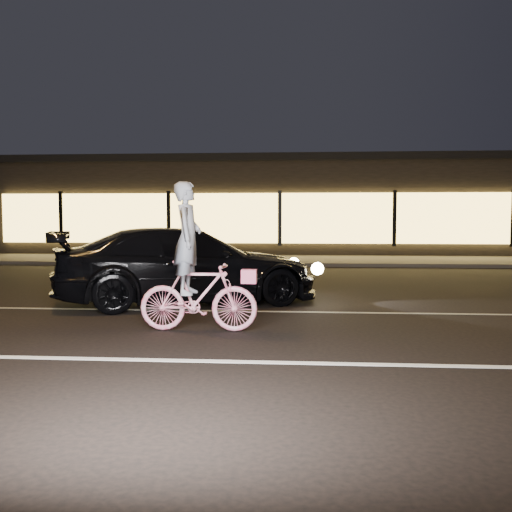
{
  "coord_description": "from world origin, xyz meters",
  "views": [
    {
      "loc": [
        0.85,
        -7.93,
        1.68
      ],
      "look_at": [
        0.17,
        0.6,
        1.08
      ],
      "focal_mm": 40.0,
      "sensor_mm": 36.0,
      "label": 1
    }
  ],
  "objects": [
    {
      "name": "cyclist",
      "position": [
        -0.68,
        0.21,
        0.77
      ],
      "size": [
        1.73,
        0.6,
        2.18
      ],
      "rotation": [
        0.0,
        0.0,
        1.57
      ],
      "color": "#FB3067",
      "rests_on": "ground"
    },
    {
      "name": "storefront",
      "position": [
        0.0,
        18.97,
        2.15
      ],
      "size": [
        25.4,
        8.42,
        4.2
      ],
      "color": "black",
      "rests_on": "ground"
    },
    {
      "name": "ground",
      "position": [
        0.0,
        0.0,
        0.0
      ],
      "size": [
        90.0,
        90.0,
        0.0
      ],
      "primitive_type": "plane",
      "color": "black",
      "rests_on": "ground"
    },
    {
      "name": "sedan",
      "position": [
        -1.32,
        2.84,
        0.73
      ],
      "size": [
        5.42,
        3.69,
        1.46
      ],
      "rotation": [
        0.0,
        0.0,
        1.93
      ],
      "color": "black",
      "rests_on": "ground"
    },
    {
      "name": "lane_stripe_far",
      "position": [
        0.0,
        2.0,
        0.0
      ],
      "size": [
        60.0,
        0.1,
        0.01
      ],
      "primitive_type": "cube",
      "color": "gray",
      "rests_on": "ground"
    },
    {
      "name": "sidewalk",
      "position": [
        0.0,
        13.0,
        0.06
      ],
      "size": [
        30.0,
        4.0,
        0.12
      ],
      "primitive_type": "cube",
      "color": "#383533",
      "rests_on": "ground"
    },
    {
      "name": "lane_stripe_near",
      "position": [
        0.0,
        -1.5,
        0.0
      ],
      "size": [
        60.0,
        0.12,
        0.01
      ],
      "primitive_type": "cube",
      "color": "silver",
      "rests_on": "ground"
    }
  ]
}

